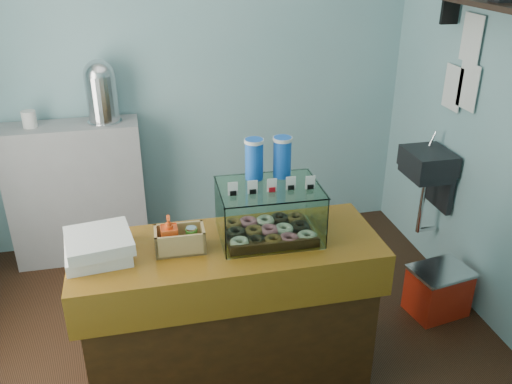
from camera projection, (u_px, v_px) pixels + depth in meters
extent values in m
plane|color=black|center=(224.00, 346.00, 3.42)|extent=(3.50, 3.50, 0.00)
cube|color=#78A8AF|center=(186.00, 71.00, 4.13)|extent=(3.50, 0.04, 2.80)
cube|color=#78A8AF|center=(303.00, 317.00, 1.49)|extent=(3.50, 0.04, 2.80)
cube|color=black|center=(428.00, 161.00, 3.82)|extent=(0.30, 0.35, 0.15)
cube|color=black|center=(441.00, 185.00, 3.94)|extent=(0.04, 0.30, 0.35)
cylinder|color=silver|center=(432.00, 139.00, 3.87)|extent=(0.02, 0.02, 0.12)
cylinder|color=silver|center=(422.00, 205.00, 3.98)|extent=(0.04, 0.04, 0.45)
cube|color=black|center=(480.00, 1.00, 3.13)|extent=(0.25, 1.00, 0.03)
cube|color=black|center=(450.00, 10.00, 3.54)|extent=(0.12, 0.03, 0.18)
cube|color=white|center=(468.00, 87.00, 3.53)|extent=(0.01, 0.21, 0.30)
cube|color=white|center=(453.00, 88.00, 3.70)|extent=(0.01, 0.21, 0.30)
cube|color=white|center=(472.00, 38.00, 3.44)|extent=(0.01, 0.21, 0.30)
cube|color=#3F210C|center=(230.00, 318.00, 3.02)|extent=(1.50, 0.56, 0.84)
cube|color=#482809|center=(228.00, 249.00, 2.82)|extent=(1.60, 0.60, 0.06)
cube|color=#482809|center=(239.00, 300.00, 2.63)|extent=(1.60, 0.04, 0.18)
cube|color=gray|center=(78.00, 193.00, 4.16)|extent=(1.00, 0.32, 1.10)
cube|color=#371B10|center=(269.00, 234.00, 2.88)|extent=(0.47, 0.34, 0.02)
torus|color=silver|center=(240.00, 243.00, 2.74)|extent=(0.10, 0.10, 0.03)
torus|color=black|center=(257.00, 241.00, 2.76)|extent=(0.10, 0.10, 0.03)
torus|color=brown|center=(273.00, 239.00, 2.78)|extent=(0.10, 0.10, 0.03)
torus|color=#DD6878|center=(290.00, 238.00, 2.79)|extent=(0.10, 0.10, 0.03)
torus|color=silver|center=(306.00, 236.00, 2.81)|extent=(0.10, 0.10, 0.03)
torus|color=black|center=(237.00, 233.00, 2.84)|extent=(0.10, 0.10, 0.03)
torus|color=brown|center=(253.00, 231.00, 2.85)|extent=(0.10, 0.10, 0.03)
torus|color=#DD6878|center=(269.00, 229.00, 2.87)|extent=(0.10, 0.10, 0.03)
torus|color=silver|center=(285.00, 228.00, 2.88)|extent=(0.10, 0.10, 0.03)
torus|color=black|center=(300.00, 226.00, 2.90)|extent=(0.10, 0.10, 0.03)
torus|color=brown|center=(234.00, 223.00, 2.93)|extent=(0.10, 0.10, 0.03)
torus|color=#DD6878|center=(249.00, 222.00, 2.95)|extent=(0.10, 0.10, 0.03)
torus|color=silver|center=(265.00, 220.00, 2.96)|extent=(0.10, 0.10, 0.03)
torus|color=black|center=(280.00, 219.00, 2.98)|extent=(0.10, 0.10, 0.03)
torus|color=brown|center=(295.00, 217.00, 2.99)|extent=(0.10, 0.10, 0.03)
cube|color=white|center=(277.00, 230.00, 2.66)|extent=(0.51, 0.02, 0.28)
cube|color=white|center=(262.00, 197.00, 2.99)|extent=(0.51, 0.02, 0.28)
cube|color=white|center=(220.00, 217.00, 2.78)|extent=(0.02, 0.37, 0.28)
cube|color=white|center=(316.00, 208.00, 2.87)|extent=(0.02, 0.37, 0.28)
cube|color=white|center=(269.00, 187.00, 2.76)|extent=(0.54, 0.40, 0.01)
cube|color=white|center=(233.00, 188.00, 2.67)|extent=(0.05, 0.01, 0.07)
cube|color=black|center=(233.00, 192.00, 2.68)|extent=(0.03, 0.02, 0.02)
cube|color=white|center=(252.00, 186.00, 2.68)|extent=(0.05, 0.01, 0.07)
cube|color=black|center=(252.00, 190.00, 2.69)|extent=(0.03, 0.02, 0.02)
cube|color=white|center=(272.00, 185.00, 2.70)|extent=(0.05, 0.01, 0.07)
cube|color=#AE0D17|center=(272.00, 189.00, 2.71)|extent=(0.03, 0.02, 0.02)
cube|color=white|center=(291.00, 183.00, 2.72)|extent=(0.05, 0.01, 0.07)
cube|color=black|center=(291.00, 187.00, 2.73)|extent=(0.03, 0.02, 0.02)
cube|color=white|center=(310.00, 181.00, 2.74)|extent=(0.05, 0.01, 0.07)
cube|color=black|center=(310.00, 186.00, 2.75)|extent=(0.03, 0.02, 0.02)
cylinder|color=blue|center=(254.00, 159.00, 2.81)|extent=(0.09, 0.09, 0.22)
cylinder|color=silver|center=(254.00, 141.00, 2.76)|extent=(0.10, 0.10, 0.02)
cylinder|color=blue|center=(282.00, 157.00, 2.83)|extent=(0.09, 0.09, 0.22)
cylinder|color=silver|center=(283.00, 139.00, 2.79)|extent=(0.10, 0.10, 0.02)
cube|color=tan|center=(181.00, 249.00, 2.75)|extent=(0.25, 0.16, 0.01)
cube|color=tan|center=(181.00, 246.00, 2.67)|extent=(0.25, 0.02, 0.12)
cube|color=tan|center=(179.00, 233.00, 2.79)|extent=(0.25, 0.02, 0.12)
cube|color=tan|center=(156.00, 242.00, 2.71)|extent=(0.02, 0.15, 0.12)
cube|color=tan|center=(203.00, 237.00, 2.75)|extent=(0.02, 0.15, 0.12)
imported|color=#E14815|center=(169.00, 233.00, 2.70)|extent=(0.09, 0.09, 0.19)
cylinder|color=#3B8323|center=(192.00, 238.00, 2.74)|extent=(0.06, 0.06, 0.10)
cylinder|color=silver|center=(191.00, 229.00, 2.71)|extent=(0.05, 0.05, 0.01)
cube|color=silver|center=(98.00, 251.00, 2.68)|extent=(0.34, 0.34, 0.06)
cube|color=silver|center=(99.00, 241.00, 2.65)|extent=(0.35, 0.35, 0.06)
cylinder|color=silver|center=(105.00, 121.00, 3.98)|extent=(0.25, 0.25, 0.01)
cylinder|color=silver|center=(102.00, 98.00, 3.90)|extent=(0.22, 0.22, 0.34)
sphere|color=silver|center=(99.00, 75.00, 3.83)|extent=(0.22, 0.22, 0.22)
cube|color=red|center=(438.00, 292.00, 3.67)|extent=(0.41, 0.33, 0.32)
cube|color=silver|center=(441.00, 271.00, 3.59)|extent=(0.43, 0.35, 0.02)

